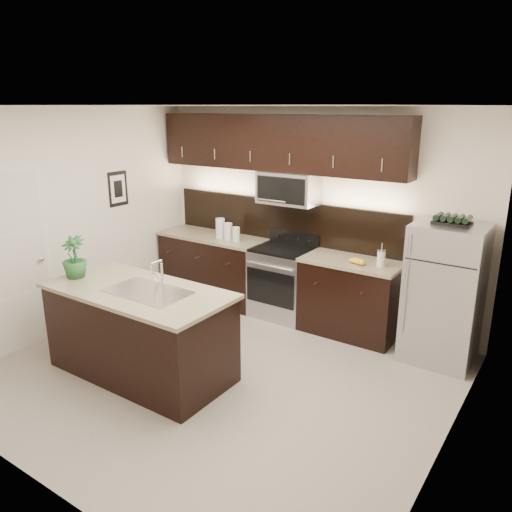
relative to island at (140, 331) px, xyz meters
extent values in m
plane|color=gray|center=(0.68, 0.43, -0.47)|extent=(4.50, 4.50, 0.00)
cube|color=silver|center=(0.68, 2.43, 0.88)|extent=(4.50, 0.02, 2.70)
cube|color=silver|center=(0.68, -1.57, 0.88)|extent=(4.50, 0.02, 2.70)
cube|color=silver|center=(-1.57, 0.43, 0.88)|extent=(0.02, 4.00, 2.70)
cube|color=silver|center=(2.93, 0.43, 0.88)|extent=(0.02, 4.00, 2.70)
cube|color=white|center=(0.68, 0.43, 2.23)|extent=(4.50, 4.00, 0.02)
cube|color=silver|center=(-1.55, -0.37, 0.54)|extent=(0.04, 0.80, 2.02)
sphere|color=silver|center=(-1.52, -0.05, 0.53)|extent=(0.06, 0.06, 0.06)
cube|color=black|center=(-1.56, 1.18, 1.18)|extent=(0.01, 0.32, 0.46)
cube|color=white|center=(-1.55, 1.18, 1.18)|extent=(0.00, 0.24, 0.36)
cube|color=black|center=(-0.74, 2.12, -0.02)|extent=(1.57, 0.62, 0.90)
cube|color=black|center=(1.39, 2.12, -0.02)|extent=(1.16, 0.62, 0.90)
cube|color=#B2B2B7|center=(0.43, 2.12, -0.02)|extent=(0.76, 0.62, 0.90)
cube|color=black|center=(0.43, 2.12, 0.44)|extent=(0.76, 0.60, 0.03)
cube|color=#B8AF8A|center=(-0.74, 2.12, 0.45)|extent=(1.59, 0.65, 0.04)
cube|color=#B8AF8A|center=(1.39, 2.12, 0.45)|extent=(1.18, 0.65, 0.04)
cube|color=black|center=(0.22, 2.42, 0.75)|extent=(3.49, 0.02, 0.56)
cube|color=#B2B2B7|center=(0.43, 2.23, 1.23)|extent=(0.76, 0.40, 0.40)
cube|color=black|center=(0.22, 2.27, 1.78)|extent=(3.49, 0.33, 0.70)
cube|color=black|center=(0.00, 0.00, -0.02)|extent=(1.90, 0.90, 0.90)
cube|color=#B8AF8A|center=(0.00, 0.00, 0.45)|extent=(1.96, 0.96, 0.04)
cube|color=silver|center=(0.15, 0.00, 0.47)|extent=(0.84, 0.50, 0.01)
cylinder|color=silver|center=(0.15, 0.21, 0.59)|extent=(0.03, 0.03, 0.24)
cylinder|color=silver|center=(0.15, 0.14, 0.74)|extent=(0.02, 0.14, 0.02)
cylinder|color=silver|center=(0.15, 0.07, 0.69)|extent=(0.02, 0.02, 0.10)
cube|color=#B2B2B7|center=(2.48, 2.06, 0.29)|extent=(0.74, 0.67, 1.53)
cube|color=black|center=(2.48, 2.06, 1.07)|extent=(0.38, 0.23, 0.03)
cylinder|color=black|center=(2.34, 2.06, 1.12)|extent=(0.06, 0.22, 0.06)
cylinder|color=black|center=(2.41, 2.06, 1.12)|extent=(0.06, 0.22, 0.06)
cylinder|color=black|center=(2.48, 2.06, 1.12)|extent=(0.06, 0.22, 0.06)
cylinder|color=black|center=(2.55, 2.06, 1.12)|extent=(0.06, 0.22, 0.06)
cylinder|color=black|center=(2.62, 2.06, 1.12)|extent=(0.06, 0.22, 0.06)
imported|color=#245C29|center=(-0.81, -0.12, 0.69)|extent=(0.31, 0.31, 0.45)
cylinder|color=silver|center=(-0.56, 2.07, 0.60)|extent=(0.12, 0.12, 0.27)
cylinder|color=silver|center=(-0.42, 2.06, 0.58)|extent=(0.11, 0.11, 0.23)
cylinder|color=silver|center=(-0.27, 2.04, 0.56)|extent=(0.10, 0.10, 0.19)
cylinder|color=silver|center=(1.75, 2.07, 0.56)|extent=(0.09, 0.09, 0.18)
cylinder|color=silver|center=(1.75, 2.07, 0.66)|extent=(0.09, 0.09, 0.02)
cylinder|color=silver|center=(1.75, 2.07, 0.70)|extent=(0.01, 0.01, 0.07)
ellipsoid|color=gold|center=(1.45, 2.04, 0.50)|extent=(0.24, 0.21, 0.06)
camera|label=1|loc=(3.62, -3.21, 2.22)|focal=35.00mm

